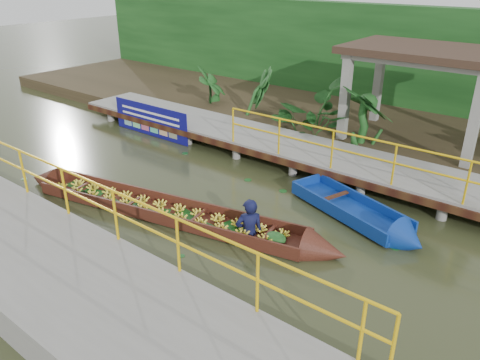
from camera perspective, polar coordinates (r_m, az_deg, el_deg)
The scene contains 10 objects.
ground at distance 11.63m, azimuth -4.92°, elevation -2.38°, with size 80.00×80.00×0.00m, color #2A3018.
land_strip at distance 17.36m, azimuth 12.25°, elevation 7.21°, with size 30.00×8.00×0.45m, color #2E2617.
far_dock at distance 13.90m, azimuth 4.73°, elevation 4.41°, with size 16.00×2.06×1.66m.
near_dock at distance 8.58m, azimuth -19.63°, elevation -12.40°, with size 18.00×2.40×1.73m.
pavilion at distance 14.60m, azimuth 21.74°, elevation 13.32°, with size 4.40×3.00×3.00m.
foliage_backdrop at distance 19.17m, azimuth 16.24°, elevation 13.92°, with size 30.00×0.80×4.00m, color #133E14.
vendor_boat at distance 10.69m, azimuth -7.43°, elevation -3.59°, with size 8.47×2.57×2.02m.
moored_blue_boat at distance 10.65m, azimuth 16.39°, elevation -5.19°, with size 3.65×1.98×0.85m.
blue_banner at distance 16.07m, azimuth -10.88°, elevation 7.17°, with size 3.42×0.04×1.07m.
tropical_plants at distance 14.47m, azimuth 14.56°, elevation 7.84°, with size 14.31×1.31×1.64m.
Camera 1 is at (7.18, -7.48, 5.27)m, focal length 35.00 mm.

